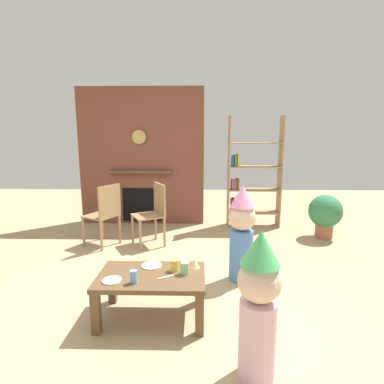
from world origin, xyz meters
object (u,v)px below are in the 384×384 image
(paper_cup_near_right, at_px, (134,277))
(paper_plate_rear, at_px, (152,266))
(dining_chair_left, at_px, (105,212))
(paper_cup_near_left, at_px, (175,265))
(child_in_pink, at_px, (242,231))
(child_with_cone_hat, at_px, (259,302))
(potted_plant_tall, at_px, (325,213))
(birthday_cake_slice, at_px, (195,263))
(paper_cup_center, at_px, (185,268))
(bookshelf, at_px, (250,178))
(coffee_table, at_px, (152,282))
(paper_plate_front, at_px, (112,280))
(dining_chair_middle, at_px, (154,210))

(paper_cup_near_right, relative_size, paper_plate_rear, 0.58)
(paper_plate_rear, relative_size, dining_chair_left, 0.21)
(paper_cup_near_left, xyz_separation_m, child_in_pink, (0.68, 0.68, 0.11))
(child_with_cone_hat, bearing_deg, dining_chair_left, -14.75)
(paper_cup_near_right, distance_m, potted_plant_tall, 3.45)
(child_with_cone_hat, height_order, dining_chair_left, child_with_cone_hat)
(dining_chair_left, bearing_deg, paper_cup_near_left, 152.93)
(paper_plate_rear, height_order, dining_chair_left, dining_chair_left)
(birthday_cake_slice, bearing_deg, paper_plate_rear, 177.01)
(paper_plate_rear, relative_size, child_in_pink, 0.17)
(potted_plant_tall, bearing_deg, paper_cup_near_left, -135.42)
(paper_cup_near_left, bearing_deg, child_in_pink, 44.75)
(paper_cup_center, relative_size, child_with_cone_hat, 0.10)
(dining_chair_left, bearing_deg, child_with_cone_hat, 154.65)
(potted_plant_tall, bearing_deg, paper_cup_center, -133.33)
(paper_cup_near_left, xyz_separation_m, dining_chair_left, (-1.12, 1.71, 0.05))
(bookshelf, bearing_deg, paper_cup_near_left, -111.55)
(coffee_table, height_order, child_in_pink, child_in_pink)
(paper_plate_front, xyz_separation_m, dining_chair_middle, (0.07, 2.01, 0.10))
(coffee_table, distance_m, paper_cup_near_left, 0.24)
(bookshelf, bearing_deg, child_in_pink, -101.10)
(child_with_cone_hat, xyz_separation_m, potted_plant_tall, (1.57, 2.90, -0.15))
(paper_cup_near_left, xyz_separation_m, paper_cup_near_right, (-0.32, -0.24, 0.00))
(paper_cup_center, xyz_separation_m, dining_chair_middle, (-0.53, 1.86, 0.05))
(birthday_cake_slice, bearing_deg, child_with_cone_hat, -62.83)
(coffee_table, xyz_separation_m, child_with_cone_hat, (0.80, -0.68, 0.21))
(child_in_pink, bearing_deg, bookshelf, -141.70)
(paper_plate_rear, height_order, dining_chair_middle, dining_chair_middle)
(paper_plate_front, bearing_deg, paper_cup_near_right, -8.58)
(paper_cup_near_left, relative_size, paper_cup_center, 0.97)
(paper_cup_center, bearing_deg, child_in_pink, 51.50)
(bookshelf, xyz_separation_m, potted_plant_tall, (1.08, -0.62, -0.46))
(dining_chair_left, bearing_deg, paper_plate_front, 137.44)
(paper_cup_near_left, xyz_separation_m, paper_cup_center, (0.10, -0.06, 0.00))
(bookshelf, xyz_separation_m, dining_chair_middle, (-1.53, -0.96, -0.35))
(bookshelf, bearing_deg, child_with_cone_hat, -97.93)
(coffee_table, distance_m, child_with_cone_hat, 1.07)
(paper_plate_front, distance_m, potted_plant_tall, 3.57)
(paper_cup_near_left, height_order, dining_chair_middle, dining_chair_middle)
(paper_cup_near_right, xyz_separation_m, birthday_cake_slice, (0.49, 0.31, -0.01))
(paper_cup_near_left, distance_m, paper_cup_near_right, 0.40)
(paper_plate_front, xyz_separation_m, child_in_pink, (1.19, 0.89, 0.16))
(paper_plate_front, relative_size, potted_plant_tall, 0.24)
(paper_plate_front, xyz_separation_m, birthday_cake_slice, (0.68, 0.28, 0.04))
(birthday_cake_slice, height_order, dining_chair_left, dining_chair_left)
(dining_chair_left, xyz_separation_m, dining_chair_middle, (0.68, 0.10, 0.00))
(dining_chair_middle, bearing_deg, paper_cup_center, 77.25)
(bookshelf, relative_size, paper_cup_center, 17.70)
(paper_cup_near_right, xyz_separation_m, potted_plant_tall, (2.49, 2.38, -0.06))
(child_with_cone_hat, bearing_deg, paper_cup_near_right, 10.96)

